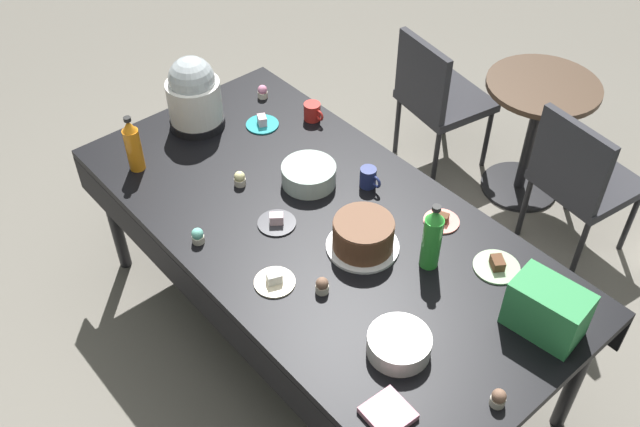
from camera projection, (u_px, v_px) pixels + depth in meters
ground at (320, 335)px, 3.41m from camera, size 9.00×9.00×0.00m
potluck_table at (320, 233)px, 2.94m from camera, size 2.20×1.10×0.75m
frosted_layer_cake at (363, 235)px, 2.75m from camera, size 0.29×0.29×0.14m
slow_cooker at (193, 95)px, 3.27m from camera, size 0.26×0.26×0.36m
glass_salad_bowl at (309, 175)px, 3.05m from camera, size 0.24×0.24×0.09m
ceramic_snack_bowl at (399, 344)px, 2.41m from camera, size 0.22×0.22×0.07m
dessert_plate_sage at (497, 266)px, 2.70m from camera, size 0.18×0.18×0.05m
dessert_plate_cream at (275, 281)px, 2.65m from camera, size 0.16×0.16×0.05m
dessert_plate_teal at (262, 123)px, 3.37m from camera, size 0.16×0.16×0.05m
dessert_plate_charcoal at (277, 222)px, 2.88m from camera, size 0.16×0.16×0.05m
dessert_plate_coral at (442, 220)px, 2.89m from camera, size 0.15×0.15×0.04m
cupcake_rose at (240, 179)px, 3.05m from camera, size 0.05×0.05×0.07m
cupcake_berry at (498, 398)px, 2.26m from camera, size 0.05×0.05×0.07m
cupcake_mint at (263, 92)px, 3.53m from camera, size 0.05×0.05×0.07m
cupcake_vanilla at (198, 236)px, 2.79m from camera, size 0.05×0.05×0.07m
cupcake_cocoa at (322, 285)px, 2.60m from camera, size 0.05×0.05×0.07m
soda_bottle_lime_soda at (432, 238)px, 2.63m from camera, size 0.07×0.07×0.30m
soda_bottle_orange_juice at (133, 145)px, 3.06m from camera, size 0.07×0.07×0.27m
coffee_mug_red at (313, 112)px, 3.39m from camera, size 0.12×0.08×0.09m
coffee_mug_navy at (369, 178)px, 3.03m from camera, size 0.11×0.07×0.09m
soda_carton at (547, 309)px, 2.44m from camera, size 0.28×0.19×0.20m
paper_napkin_stack at (388, 413)px, 2.24m from camera, size 0.15×0.15×0.02m
maroon_chair_left at (437, 94)px, 4.03m from camera, size 0.51×0.51×0.85m
maroon_chair_right at (581, 176)px, 3.51m from camera, size 0.50×0.50×0.85m
round_cafe_table at (536, 118)px, 3.85m from camera, size 0.60×0.60×0.72m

